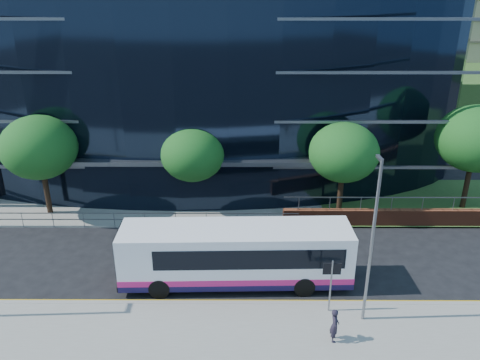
{
  "coord_description": "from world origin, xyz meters",
  "views": [
    {
      "loc": [
        0.3,
        -20.05,
        14.61
      ],
      "look_at": [
        0.18,
        8.0,
        2.98
      ],
      "focal_mm": 35.0,
      "sensor_mm": 36.0,
      "label": 1
    }
  ],
  "objects_px": {
    "tree_far_a": "(39,147)",
    "city_bus": "(238,254)",
    "tree_dist_e": "(429,72)",
    "pedestrian": "(335,325)",
    "tree_far_c": "(344,153)",
    "streetlight_east": "(372,239)",
    "tree_far_b": "(193,154)",
    "tree_far_d": "(476,139)",
    "street_sign": "(332,275)"
  },
  "relations": [
    {
      "from": "tree_far_b",
      "to": "streetlight_east",
      "type": "relative_size",
      "value": 0.76
    },
    {
      "from": "tree_far_a",
      "to": "tree_dist_e",
      "type": "distance_m",
      "value": 48.27
    },
    {
      "from": "tree_dist_e",
      "to": "city_bus",
      "type": "bearing_deg",
      "value": -121.45
    },
    {
      "from": "tree_dist_e",
      "to": "streetlight_east",
      "type": "xyz_separation_m",
      "value": [
        -18.0,
        -42.17,
        -0.1
      ]
    },
    {
      "from": "tree_far_a",
      "to": "tree_far_c",
      "type": "relative_size",
      "value": 1.07
    },
    {
      "from": "tree_far_d",
      "to": "tree_dist_e",
      "type": "distance_m",
      "value": 31.06
    },
    {
      "from": "tree_far_d",
      "to": "city_bus",
      "type": "height_order",
      "value": "tree_far_d"
    },
    {
      "from": "pedestrian",
      "to": "tree_far_c",
      "type": "bearing_deg",
      "value": -6.49
    },
    {
      "from": "tree_far_a",
      "to": "tree_far_b",
      "type": "xyz_separation_m",
      "value": [
        10.0,
        0.5,
        -0.65
      ]
    },
    {
      "from": "tree_far_c",
      "to": "tree_dist_e",
      "type": "distance_m",
      "value": 35.36
    },
    {
      "from": "tree_far_a",
      "to": "pedestrian",
      "type": "distance_m",
      "value": 21.83
    },
    {
      "from": "tree_far_d",
      "to": "tree_far_c",
      "type": "bearing_deg",
      "value": -173.66
    },
    {
      "from": "street_sign",
      "to": "tree_far_c",
      "type": "distance_m",
      "value": 11.14
    },
    {
      "from": "tree_far_b",
      "to": "pedestrian",
      "type": "relative_size",
      "value": 3.76
    },
    {
      "from": "tree_far_b",
      "to": "tree_far_d",
      "type": "height_order",
      "value": "tree_far_d"
    },
    {
      "from": "tree_far_b",
      "to": "streetlight_east",
      "type": "bearing_deg",
      "value": -52.37
    },
    {
      "from": "street_sign",
      "to": "tree_far_c",
      "type": "relative_size",
      "value": 0.43
    },
    {
      "from": "tree_far_b",
      "to": "tree_dist_e",
      "type": "bearing_deg",
      "value": 48.48
    },
    {
      "from": "tree_far_a",
      "to": "tree_far_d",
      "type": "xyz_separation_m",
      "value": [
        29.0,
        1.0,
        0.33
      ]
    },
    {
      "from": "streetlight_east",
      "to": "pedestrian",
      "type": "height_order",
      "value": "streetlight_east"
    },
    {
      "from": "tree_far_b",
      "to": "tree_dist_e",
      "type": "relative_size",
      "value": 0.93
    },
    {
      "from": "street_sign",
      "to": "tree_far_b",
      "type": "bearing_deg",
      "value": 124.08
    },
    {
      "from": "tree_far_b",
      "to": "streetlight_east",
      "type": "distance_m",
      "value": 14.74
    },
    {
      "from": "tree_far_b",
      "to": "tree_dist_e",
      "type": "distance_m",
      "value": 40.74
    },
    {
      "from": "tree_far_c",
      "to": "city_bus",
      "type": "relative_size",
      "value": 0.54
    },
    {
      "from": "tree_dist_e",
      "to": "tree_far_a",
      "type": "bearing_deg",
      "value": -140.04
    },
    {
      "from": "street_sign",
      "to": "tree_far_d",
      "type": "relative_size",
      "value": 0.38
    },
    {
      "from": "tree_far_b",
      "to": "tree_far_c",
      "type": "relative_size",
      "value": 0.93
    },
    {
      "from": "street_sign",
      "to": "city_bus",
      "type": "distance_m",
      "value": 5.08
    },
    {
      "from": "tree_far_c",
      "to": "streetlight_east",
      "type": "xyz_separation_m",
      "value": [
        -1.0,
        -11.17,
        -0.1
      ]
    },
    {
      "from": "tree_far_d",
      "to": "streetlight_east",
      "type": "height_order",
      "value": "streetlight_east"
    },
    {
      "from": "tree_far_a",
      "to": "city_bus",
      "type": "bearing_deg",
      "value": -31.62
    },
    {
      "from": "pedestrian",
      "to": "tree_far_a",
      "type": "bearing_deg",
      "value": 59.26
    },
    {
      "from": "tree_far_a",
      "to": "street_sign",
      "type": "bearing_deg",
      "value": -31.17
    },
    {
      "from": "tree_dist_e",
      "to": "street_sign",
      "type": "bearing_deg",
      "value": -115.12
    },
    {
      "from": "tree_far_d",
      "to": "streetlight_east",
      "type": "bearing_deg",
      "value": -129.4
    },
    {
      "from": "tree_far_a",
      "to": "pedestrian",
      "type": "xyz_separation_m",
      "value": [
        17.36,
        -12.63,
        -3.91
      ]
    },
    {
      "from": "tree_far_d",
      "to": "tree_far_b",
      "type": "bearing_deg",
      "value": -178.49
    },
    {
      "from": "tree_far_b",
      "to": "tree_far_d",
      "type": "xyz_separation_m",
      "value": [
        19.0,
        0.5,
        0.98
      ]
    },
    {
      "from": "tree_far_a",
      "to": "tree_far_b",
      "type": "distance_m",
      "value": 10.03
    },
    {
      "from": "tree_dist_e",
      "to": "pedestrian",
      "type": "xyz_separation_m",
      "value": [
        -19.64,
        -43.63,
        -3.58
      ]
    },
    {
      "from": "tree_far_b",
      "to": "tree_far_c",
      "type": "xyz_separation_m",
      "value": [
        10.0,
        -0.5,
        0.33
      ]
    },
    {
      "from": "pedestrian",
      "to": "city_bus",
      "type": "bearing_deg",
      "value": 48.31
    },
    {
      "from": "tree_far_d",
      "to": "pedestrian",
      "type": "height_order",
      "value": "tree_far_d"
    },
    {
      "from": "street_sign",
      "to": "streetlight_east",
      "type": "height_order",
      "value": "streetlight_east"
    },
    {
      "from": "tree_far_a",
      "to": "tree_far_d",
      "type": "height_order",
      "value": "tree_far_d"
    },
    {
      "from": "tree_far_b",
      "to": "tree_far_a",
      "type": "bearing_deg",
      "value": -177.14
    },
    {
      "from": "pedestrian",
      "to": "tree_dist_e",
      "type": "bearing_deg",
      "value": -18.93
    },
    {
      "from": "tree_far_c",
      "to": "pedestrian",
      "type": "relative_size",
      "value": 4.05
    },
    {
      "from": "tree_dist_e",
      "to": "pedestrian",
      "type": "height_order",
      "value": "tree_dist_e"
    }
  ]
}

